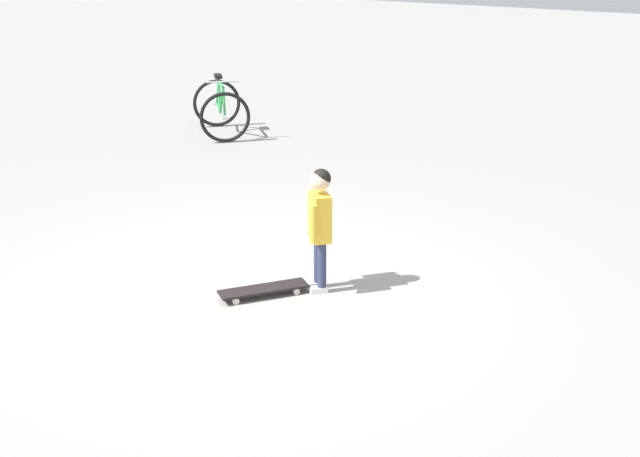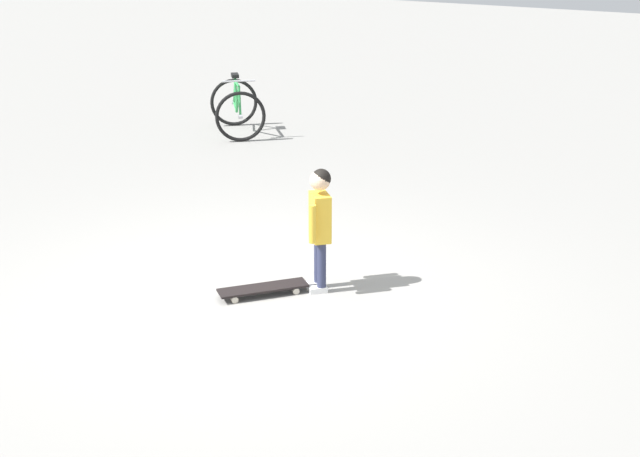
# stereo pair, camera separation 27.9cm
# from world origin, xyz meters

# --- Properties ---
(ground_plane) EXTENTS (50.00, 50.00, 0.00)m
(ground_plane) POSITION_xyz_m (0.00, 0.00, 0.00)
(ground_plane) COLOR gray
(child_person) EXTENTS (0.39, 0.28, 1.06)m
(child_person) POSITION_xyz_m (0.40, -0.44, 0.66)
(child_person) COLOR #2D3351
(child_person) RESTS_ON ground
(skateboard) EXTENTS (0.71, 0.61, 0.07)m
(skateboard) POSITION_xyz_m (0.05, -0.10, 0.06)
(skateboard) COLOR black
(skateboard) RESTS_ON ground
(bicycle_near) EXTENTS (1.27, 1.25, 0.85)m
(bicycle_near) POSITION_xyz_m (4.54, 3.68, 0.38)
(bicycle_near) COLOR black
(bicycle_near) RESTS_ON ground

